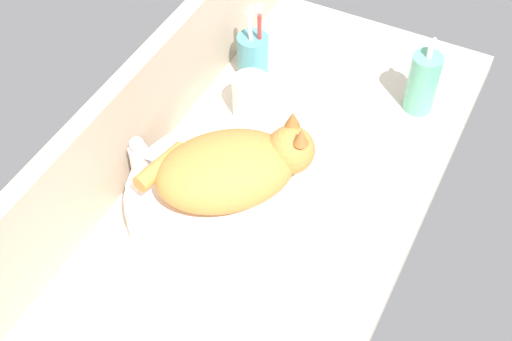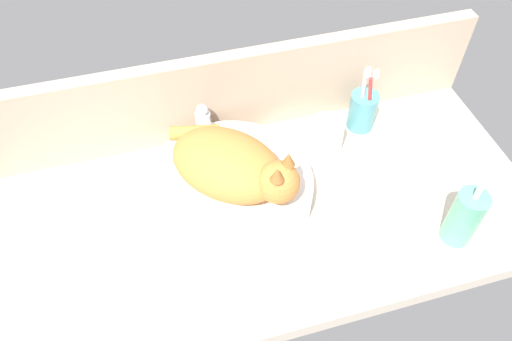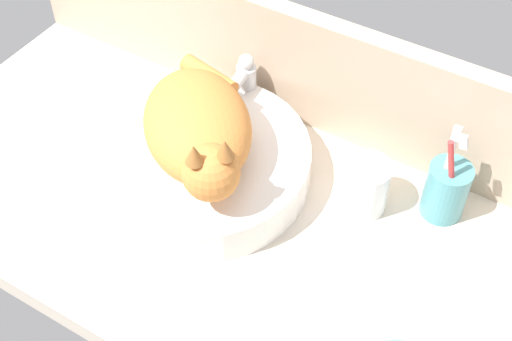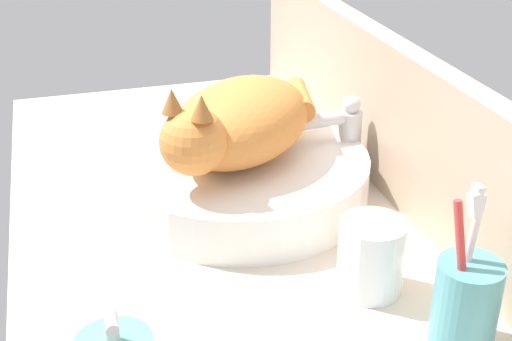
% 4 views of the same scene
% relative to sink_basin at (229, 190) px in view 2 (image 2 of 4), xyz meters
% --- Properties ---
extents(ground_plane, '(1.19, 0.57, 0.04)m').
position_rel_sink_basin_xyz_m(ground_plane, '(0.08, -0.04, -0.05)').
color(ground_plane, beige).
extents(backsplash_panel, '(1.19, 0.04, 0.22)m').
position_rel_sink_basin_xyz_m(backsplash_panel, '(0.08, 0.22, 0.08)').
color(backsplash_panel, tan).
rests_on(backsplash_panel, ground_plane).
extents(sink_basin, '(0.37, 0.37, 0.07)m').
position_rel_sink_basin_xyz_m(sink_basin, '(0.00, 0.00, 0.00)').
color(sink_basin, white).
rests_on(sink_basin, ground_plane).
extents(cat, '(0.30, 0.30, 0.14)m').
position_rel_sink_basin_xyz_m(cat, '(0.01, -0.01, 0.09)').
color(cat, orange).
rests_on(cat, sink_basin).
extents(faucet, '(0.04, 0.12, 0.14)m').
position_rel_sink_basin_xyz_m(faucet, '(-0.02, 0.16, 0.04)').
color(faucet, silver).
rests_on(faucet, ground_plane).
extents(soap_dispenser, '(0.06, 0.06, 0.17)m').
position_rel_sink_basin_xyz_m(soap_dispenser, '(0.44, -0.22, 0.04)').
color(soap_dispenser, '#60B793').
rests_on(soap_dispenser, ground_plane).
extents(toothbrush_cup, '(0.07, 0.07, 0.19)m').
position_rel_sink_basin_xyz_m(toothbrush_cup, '(0.38, 0.14, 0.02)').
color(toothbrush_cup, teal).
rests_on(toothbrush_cup, ground_plane).
extents(water_glass, '(0.08, 0.08, 0.09)m').
position_rel_sink_basin_xyz_m(water_glass, '(0.26, 0.08, 0.01)').
color(water_glass, white).
rests_on(water_glass, ground_plane).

